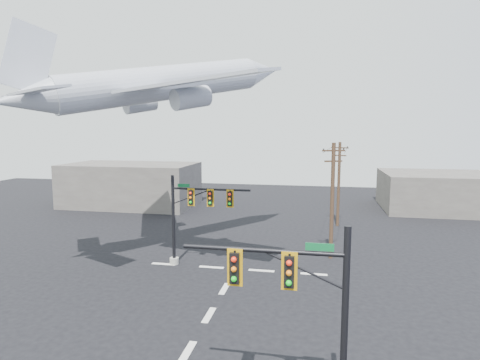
% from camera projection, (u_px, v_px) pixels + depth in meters
% --- Properties ---
extents(ground, '(120.00, 120.00, 0.00)m').
position_uv_depth(ground, '(187.00, 352.00, 19.70)').
color(ground, black).
rests_on(ground, ground).
extents(lane_markings, '(14.00, 21.20, 0.01)m').
position_uv_depth(lane_markings, '(215.00, 305.00, 24.89)').
color(lane_markings, silver).
rests_on(lane_markings, ground).
extents(signal_mast_near, '(6.46, 0.82, 7.50)m').
position_uv_depth(signal_mast_near, '(309.00, 318.00, 14.77)').
color(signal_mast_near, '#9B9A8D').
rests_on(signal_mast_near, ground).
extents(signal_mast_far, '(6.62, 0.80, 7.26)m').
position_uv_depth(signal_mast_far, '(192.00, 216.00, 31.68)').
color(signal_mast_far, '#9B9A8D').
rests_on(signal_mast_far, ground).
extents(utility_pole_a, '(1.88, 0.80, 9.78)m').
position_uv_depth(utility_pole_a, '(332.00, 199.00, 33.39)').
color(utility_pole_a, '#42281C').
rests_on(utility_pole_a, ground).
extents(utility_pole_b, '(1.84, 0.79, 9.47)m').
position_uv_depth(utility_pole_b, '(339.00, 182.00, 44.73)').
color(utility_pole_b, '#42281C').
rests_on(utility_pole_b, ground).
extents(power_lines, '(2.85, 11.84, 0.03)m').
position_uv_depth(power_lines, '(337.00, 150.00, 38.57)').
color(power_lines, black).
extents(airliner, '(20.57, 21.78, 6.81)m').
position_uv_depth(airliner, '(164.00, 84.00, 32.51)').
color(airliner, '#B0B6BD').
extents(building_left, '(18.00, 10.00, 6.00)m').
position_uv_depth(building_left, '(131.00, 185.00, 57.19)').
color(building_left, '#615C56').
rests_on(building_left, ground).
extents(building_right, '(14.00, 12.00, 5.00)m').
position_uv_depth(building_right, '(437.00, 191.00, 54.17)').
color(building_right, '#615C56').
rests_on(building_right, ground).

